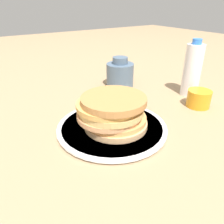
{
  "coord_description": "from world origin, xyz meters",
  "views": [
    {
      "loc": [
        0.41,
        -0.28,
        0.32
      ],
      "look_at": [
        -0.02,
        0.01,
        0.05
      ],
      "focal_mm": 35.0,
      "sensor_mm": 36.0,
      "label": 1
    }
  ],
  "objects_px": {
    "juice_glass": "(199,98)",
    "cream_jug": "(120,74)",
    "pancake_stack": "(113,112)",
    "plate": "(112,127)",
    "water_bottle_near": "(192,70)"
  },
  "relations": [
    {
      "from": "juice_glass",
      "to": "cream_jug",
      "type": "relative_size",
      "value": 0.65
    },
    {
      "from": "cream_jug",
      "to": "pancake_stack",
      "type": "bearing_deg",
      "value": -38.58
    },
    {
      "from": "juice_glass",
      "to": "plate",
      "type": "bearing_deg",
      "value": -96.35
    },
    {
      "from": "juice_glass",
      "to": "cream_jug",
      "type": "distance_m",
      "value": 0.32
    },
    {
      "from": "cream_jug",
      "to": "water_bottle_near",
      "type": "height_order",
      "value": "water_bottle_near"
    },
    {
      "from": "cream_jug",
      "to": "water_bottle_near",
      "type": "distance_m",
      "value": 0.28
    },
    {
      "from": "plate",
      "to": "cream_jug",
      "type": "relative_size",
      "value": 2.52
    },
    {
      "from": "cream_jug",
      "to": "juice_glass",
      "type": "bearing_deg",
      "value": 19.2
    },
    {
      "from": "juice_glass",
      "to": "cream_jug",
      "type": "bearing_deg",
      "value": -160.8
    },
    {
      "from": "plate",
      "to": "water_bottle_near",
      "type": "relative_size",
      "value": 1.48
    },
    {
      "from": "plate",
      "to": "pancake_stack",
      "type": "xyz_separation_m",
      "value": [
        0.0,
        0.0,
        0.05
      ]
    },
    {
      "from": "plate",
      "to": "water_bottle_near",
      "type": "distance_m",
      "value": 0.39
    },
    {
      "from": "plate",
      "to": "pancake_stack",
      "type": "distance_m",
      "value": 0.05
    },
    {
      "from": "pancake_stack",
      "to": "cream_jug",
      "type": "relative_size",
      "value": 1.56
    },
    {
      "from": "plate",
      "to": "pancake_stack",
      "type": "relative_size",
      "value": 1.62
    }
  ]
}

